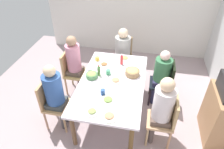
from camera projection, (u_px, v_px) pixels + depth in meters
ground_plane at (112, 111)px, 3.87m from camera, size 5.60×5.60×0.00m
wall_left at (131, 4)px, 4.98m from camera, size 0.12×4.33×2.60m
dining_table at (112, 85)px, 3.48m from camera, size 1.84×1.10×0.72m
chair_0 at (165, 81)px, 3.79m from camera, size 0.40×0.40×0.90m
person_0 at (161, 73)px, 3.69m from camera, size 0.31×0.31×1.15m
chair_1 at (123, 54)px, 4.59m from camera, size 0.40×0.40×0.90m
person_1 at (123, 48)px, 4.40m from camera, size 0.34×0.34×1.16m
chair_2 at (71, 70)px, 4.07m from camera, size 0.40×0.40×0.90m
person_2 at (74, 61)px, 3.92m from camera, size 0.30×0.30×1.27m
chair_3 at (166, 118)px, 3.06m from camera, size 0.40×0.40×0.90m
person_3 at (162, 106)px, 2.93m from camera, size 0.30×0.30×1.26m
chair_4 at (52, 102)px, 3.35m from camera, size 0.40×0.40×0.90m
person_4 at (55, 92)px, 3.20m from camera, size 0.30×0.30×1.25m
plate_0 at (92, 112)px, 2.87m from camera, size 0.21×0.21×0.04m
plate_1 at (109, 116)px, 2.80m from camera, size 0.25×0.25×0.04m
plate_2 at (125, 58)px, 4.02m from camera, size 0.23×0.23×0.04m
plate_3 at (108, 100)px, 3.06m from camera, size 0.24×0.24×0.04m
plate_4 at (116, 80)px, 3.44m from camera, size 0.23×0.23×0.04m
plate_5 at (104, 64)px, 3.83m from camera, size 0.22×0.22×0.04m
bowl_0 at (92, 75)px, 3.51m from camera, size 0.20×0.20×0.10m
bowl_1 at (132, 72)px, 3.56m from camera, size 0.26×0.26×0.12m
cup_0 at (103, 92)px, 3.16m from camera, size 0.11×0.07×0.09m
cup_1 at (108, 72)px, 3.58m from camera, size 0.12×0.08×0.09m
cup_2 at (97, 59)px, 3.96m from camera, size 0.12×0.08×0.07m
cup_3 at (90, 71)px, 3.63m from camera, size 0.11×0.07×0.08m
bottle_0 at (122, 59)px, 3.81m from camera, size 0.05×0.05×0.22m
bottle_1 at (99, 71)px, 3.52m from camera, size 0.05×0.05×0.22m
side_cabinet at (222, 116)px, 3.18m from camera, size 0.70×0.44×0.90m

